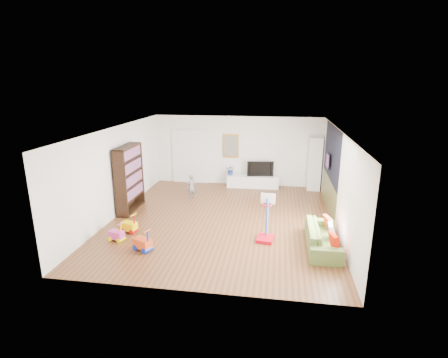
% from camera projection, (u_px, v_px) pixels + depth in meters
% --- Properties ---
extents(floor, '(6.50, 7.50, 0.00)m').
position_uv_depth(floor, '(222.00, 219.00, 10.48)').
color(floor, brown).
rests_on(floor, ground).
extents(ceiling, '(6.50, 7.50, 0.00)m').
position_uv_depth(ceiling, '(222.00, 130.00, 9.74)').
color(ceiling, white).
rests_on(ceiling, ground).
extents(wall_back, '(6.50, 0.00, 2.70)m').
position_uv_depth(wall_back, '(237.00, 151.00, 13.67)').
color(wall_back, white).
rests_on(wall_back, ground).
extents(wall_front, '(6.50, 0.00, 2.70)m').
position_uv_depth(wall_front, '(190.00, 229.00, 6.54)').
color(wall_front, silver).
rests_on(wall_front, ground).
extents(wall_left, '(0.00, 7.50, 2.70)m').
position_uv_depth(wall_left, '(116.00, 172.00, 10.59)').
color(wall_left, white).
rests_on(wall_left, ground).
extents(wall_right, '(0.00, 7.50, 2.70)m').
position_uv_depth(wall_right, '(338.00, 181.00, 9.63)').
color(wall_right, silver).
rests_on(wall_right, ground).
extents(navy_accent, '(0.01, 3.20, 1.70)m').
position_uv_depth(navy_accent, '(332.00, 153.00, 10.82)').
color(navy_accent, black).
rests_on(navy_accent, wall_right).
extents(olive_wainscot, '(0.01, 3.20, 1.00)m').
position_uv_depth(olive_wainscot, '(328.00, 194.00, 11.19)').
color(olive_wainscot, brown).
rests_on(olive_wainscot, wall_right).
extents(doorway, '(1.45, 0.06, 2.10)m').
position_uv_depth(doorway, '(190.00, 157.00, 14.00)').
color(doorway, white).
rests_on(doorway, ground).
extents(painting_back, '(0.62, 0.06, 0.92)m').
position_uv_depth(painting_back, '(231.00, 146.00, 13.61)').
color(painting_back, gold).
rests_on(painting_back, wall_back).
extents(artwork_right, '(0.04, 0.56, 0.46)m').
position_uv_depth(artwork_right, '(328.00, 161.00, 11.10)').
color(artwork_right, '#7F3F8C').
rests_on(artwork_right, wall_right).
extents(media_console, '(2.00, 0.56, 0.46)m').
position_uv_depth(media_console, '(253.00, 181.00, 13.56)').
color(media_console, white).
rests_on(media_console, ground).
extents(tall_cabinet, '(0.48, 0.48, 2.01)m').
position_uv_depth(tall_cabinet, '(315.00, 164.00, 13.05)').
color(tall_cabinet, white).
rests_on(tall_cabinet, ground).
extents(bookshelf, '(0.39, 1.43, 2.09)m').
position_uv_depth(bookshelf, '(129.00, 179.00, 10.97)').
color(bookshelf, black).
rests_on(bookshelf, ground).
extents(sofa, '(0.77, 1.95, 0.57)m').
position_uv_depth(sofa, '(323.00, 237.00, 8.66)').
color(sofa, '#566B2F').
rests_on(sofa, ground).
extents(basketball_hoop, '(0.49, 0.57, 1.24)m').
position_uv_depth(basketball_hoop, '(266.00, 218.00, 8.95)').
color(basketball_hoop, '#BB0617').
rests_on(basketball_hoop, ground).
extents(ride_on_yellow, '(0.46, 0.36, 0.55)m').
position_uv_depth(ride_on_yellow, '(129.00, 223.00, 9.53)').
color(ride_on_yellow, '#FFCE00').
rests_on(ride_on_yellow, ground).
extents(ride_on_orange, '(0.50, 0.42, 0.58)m').
position_uv_depth(ride_on_orange, '(142.00, 240.00, 8.50)').
color(ride_on_orange, '#D24217').
rests_on(ride_on_orange, ground).
extents(ride_on_pink, '(0.43, 0.33, 0.50)m').
position_uv_depth(ride_on_pink, '(116.00, 232.00, 9.04)').
color(ride_on_pink, '#CD3592').
rests_on(ride_on_pink, ground).
extents(child, '(0.37, 0.37, 0.87)m').
position_uv_depth(child, '(191.00, 187.00, 12.22)').
color(child, slate).
rests_on(child, ground).
extents(tv, '(1.02, 0.26, 0.58)m').
position_uv_depth(tv, '(260.00, 168.00, 13.44)').
color(tv, black).
rests_on(tv, media_console).
extents(vase_plant, '(0.37, 0.32, 0.40)m').
position_uv_depth(vase_plant, '(231.00, 170.00, 13.56)').
color(vase_plant, navy).
rests_on(vase_plant, media_console).
extents(pillow_left, '(0.20, 0.39, 0.38)m').
position_uv_depth(pillow_left, '(334.00, 241.00, 8.05)').
color(pillow_left, red).
rests_on(pillow_left, sofa).
extents(pillow_center, '(0.13, 0.40, 0.39)m').
position_uv_depth(pillow_center, '(332.00, 231.00, 8.58)').
color(pillow_center, white).
rests_on(pillow_center, sofa).
extents(pillow_right, '(0.19, 0.36, 0.35)m').
position_uv_depth(pillow_right, '(328.00, 222.00, 9.12)').
color(pillow_right, '#BC3A21').
rests_on(pillow_right, sofa).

